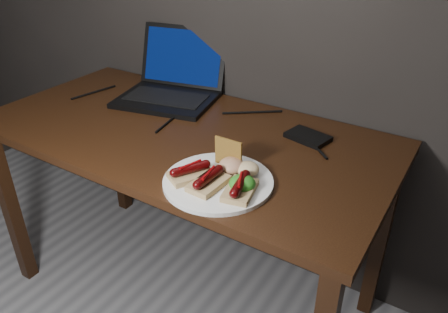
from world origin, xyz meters
The scene contains 12 objects.
desk centered at (0.00, 1.38, 0.66)m, with size 1.40×0.70×0.75m.
laptop centered at (-0.21, 1.61, 0.80)m, with size 0.43×0.42×0.25m.
hard_drive centered at (0.38, 1.55, 0.76)m, with size 0.13×0.09×0.02m, color black.
desk_cables centered at (-0.03, 1.51, 0.75)m, with size 1.02×0.39×0.01m.
plate centered at (0.28, 1.17, 0.76)m, with size 0.30×0.30×0.01m, color silver.
bread_sausage_left centered at (0.21, 1.14, 0.78)m, with size 0.12×0.13×0.04m.
bread_sausage_center centered at (0.28, 1.13, 0.78)m, with size 0.08×0.12×0.04m.
bread_sausage_right centered at (0.36, 1.15, 0.78)m, with size 0.09×0.13×0.04m.
crispbread centered at (0.27, 1.25, 0.80)m, with size 0.09×0.01×0.09m, color #A4802D.
salad_greens centered at (0.36, 1.17, 0.78)m, with size 0.07×0.07×0.04m, color #186313.
salsa_mound centered at (0.29, 1.23, 0.78)m, with size 0.07×0.07×0.04m, color maroon.
coleslaw_mound centered at (0.33, 1.24, 0.78)m, with size 0.06×0.06×0.04m, color beige.
Camera 1 is at (0.82, 0.34, 1.40)m, focal length 35.00 mm.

